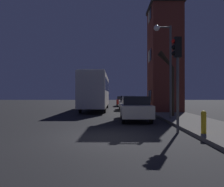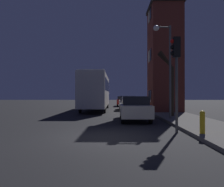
% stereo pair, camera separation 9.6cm
% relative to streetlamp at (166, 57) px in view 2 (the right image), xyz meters
% --- Properties ---
extents(ground_plane, '(120.00, 120.00, 0.00)m').
position_rel_streetlamp_xyz_m(ground_plane, '(-3.74, -5.61, -4.18)').
color(ground_plane, black).
extents(brick_building, '(2.98, 3.78, 10.02)m').
position_rel_streetlamp_xyz_m(brick_building, '(1.39, 6.58, 1.01)').
color(brick_building, brown).
rests_on(brick_building, sidewalk).
extents(streetlamp, '(1.16, 0.38, 6.08)m').
position_rel_streetlamp_xyz_m(streetlamp, '(0.00, 0.00, 0.00)').
color(streetlamp, '#4C4C4C').
rests_on(streetlamp, sidewalk).
extents(traffic_light, '(0.43, 0.24, 4.25)m').
position_rel_streetlamp_xyz_m(traffic_light, '(-0.58, -4.54, -1.12)').
color(traffic_light, '#4C4C4C').
rests_on(traffic_light, ground).
extents(bare_tree, '(1.20, 1.03, 4.76)m').
position_rel_streetlamp_xyz_m(bare_tree, '(0.72, 1.64, -1.68)').
color(bare_tree, '#2D2319').
rests_on(bare_tree, sidewalk).
extents(bus, '(2.45, 11.54, 3.81)m').
position_rel_streetlamp_xyz_m(bus, '(-5.37, 9.40, -1.92)').
color(bus, beige).
rests_on(bus, ground).
extents(car_near_lane, '(1.81, 4.71, 1.59)m').
position_rel_streetlamp_xyz_m(car_near_lane, '(-2.03, 0.03, -3.34)').
color(car_near_lane, beige).
rests_on(car_near_lane, ground).
extents(car_mid_lane, '(1.77, 4.11, 1.56)m').
position_rel_streetlamp_xyz_m(car_mid_lane, '(-1.95, 9.96, -3.35)').
color(car_mid_lane, '#B7BABF').
rests_on(car_mid_lane, ground).
extents(car_far_lane, '(1.88, 4.03, 1.44)m').
position_rel_streetlamp_xyz_m(car_far_lane, '(-2.14, 17.58, -3.41)').
color(car_far_lane, '#B21E19').
rests_on(car_far_lane, ground).
extents(fire_hydrant, '(0.21, 0.21, 0.91)m').
position_rel_streetlamp_xyz_m(fire_hydrant, '(0.18, -5.56, -3.54)').
color(fire_hydrant, gold).
rests_on(fire_hydrant, sidewalk).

